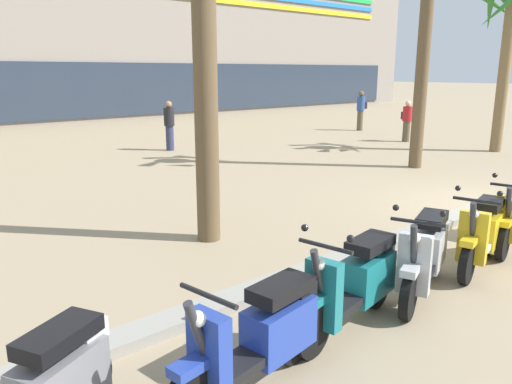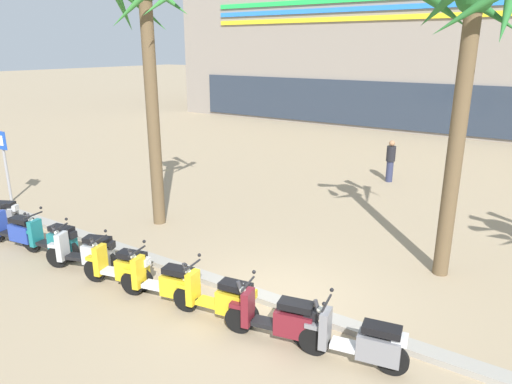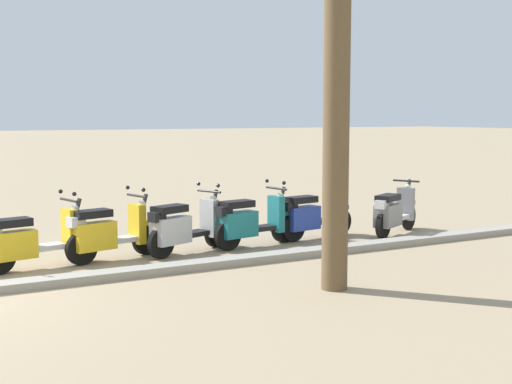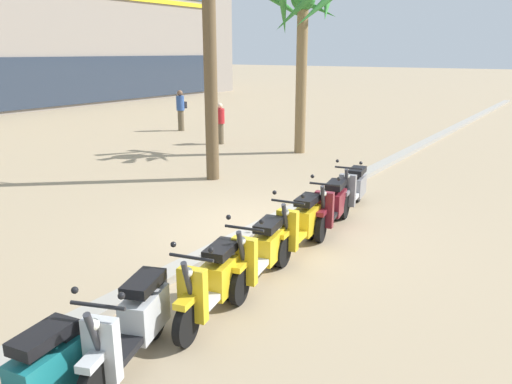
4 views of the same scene
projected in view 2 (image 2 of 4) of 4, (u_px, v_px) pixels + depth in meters
The scene contains 14 objects.
ground_plane at pixel (276, 304), 9.50m from camera, with size 200.00×200.00×0.00m, color #9E896B.
curb_strip at pixel (276, 301), 9.49m from camera, with size 60.00×0.36×0.12m, color gray.
scooter_blue_last_in_row at pixel (15, 230), 12.12m from camera, with size 1.74×0.61×1.04m.
scooter_teal_lead_nearest at pixel (54, 240), 11.49m from camera, with size 1.79×0.64×1.17m.
scooter_silver_mid_front at pixel (87, 252), 10.80m from camera, with size 1.75×0.86×1.17m.
scooter_yellow_mid_centre at pixel (122, 268), 10.05m from camera, with size 1.71×0.70×1.17m.
scooter_yellow_far_back at pixel (165, 282), 9.46m from camera, with size 1.82×0.70×1.17m.
scooter_yellow_tail_end at pixel (222, 299), 8.80m from camera, with size 1.82×0.63×1.17m.
scooter_maroon_second_in_line at pixel (280, 319), 8.16m from camera, with size 1.77×0.69×1.17m.
scooter_grey_gap_after_mid at pixel (361, 342), 7.53m from camera, with size 1.79×0.66×1.17m.
crossing_sign at pixel (4, 158), 15.38m from camera, with size 0.60×0.13×2.40m.
palm_tree_far_corner at pixel (466, 64), 9.42m from camera, with size 2.11×2.21×6.33m.
palm_tree_near_sign at pixel (149, 47), 12.45m from camera, with size 2.09×2.10×6.87m.
pedestrian_window_shopping at pixel (390, 160), 17.93m from camera, with size 0.34×0.34×1.62m.
Camera 2 is at (4.35, -7.19, 4.98)m, focal length 32.88 mm.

